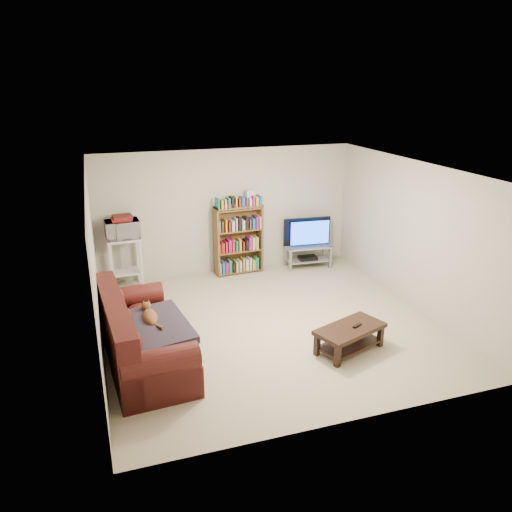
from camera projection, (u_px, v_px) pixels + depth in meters
name	position (u px, v px, depth m)	size (l,w,h in m)	color
floor	(270.00, 324.00, 7.79)	(5.00, 5.00, 0.00)	beige
ceiling	(272.00, 170.00, 6.99)	(5.00, 5.00, 0.00)	white
wall_back	(227.00, 211.00, 9.63)	(5.00, 5.00, 0.00)	beige
wall_front	(353.00, 325.00, 5.15)	(5.00, 5.00, 0.00)	beige
wall_left	(95.00, 270.00, 6.65)	(5.00, 5.00, 0.00)	beige
wall_right	(415.00, 236.00, 8.12)	(5.00, 5.00, 0.00)	beige
sofa	(138.00, 340.00, 6.61)	(1.13, 2.29, 0.95)	#481612
blanket	(154.00, 328.00, 6.47)	(0.86, 1.11, 0.10)	#2E2732
cat	(150.00, 317.00, 6.63)	(0.24, 0.61, 0.18)	brown
coffee_table	(350.00, 334.00, 6.94)	(1.12, 0.82, 0.37)	black
remote	(357.00, 326.00, 6.92)	(0.16, 0.05, 0.02)	black
tv_stand	(308.00, 252.00, 10.08)	(0.93, 0.47, 0.45)	#999EA3
television	(309.00, 232.00, 9.94)	(0.97, 0.13, 0.56)	black
dvd_player	(308.00, 258.00, 10.11)	(0.36, 0.25, 0.06)	black
bookshelf	(239.00, 239.00, 9.65)	(0.95, 0.35, 1.35)	brown
shelf_clutter	(243.00, 200.00, 9.44)	(0.69, 0.25, 0.28)	silver
microwave_stand	(125.00, 256.00, 8.97)	(0.62, 0.47, 0.95)	silver
microwave	(122.00, 229.00, 8.80)	(0.58, 0.40, 0.32)	silver
game_boxes	(121.00, 219.00, 8.74)	(0.34, 0.30, 0.05)	maroon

